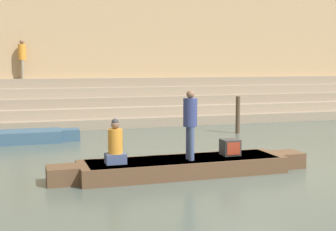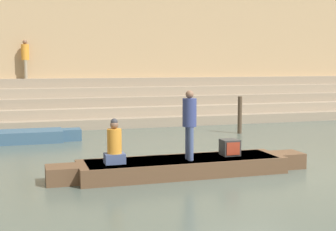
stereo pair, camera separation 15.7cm
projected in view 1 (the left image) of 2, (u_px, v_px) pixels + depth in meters
name	position (u px, v px, depth m)	size (l,w,h in m)	color
ground_plane	(249.00, 169.00, 11.65)	(120.00, 120.00, 0.00)	#47544C
ghat_steps	(147.00, 106.00, 20.95)	(36.00, 2.83, 1.98)	gray
back_wall	(138.00, 38.00, 22.15)	(34.20, 1.28, 7.71)	tan
rowboat_main	(183.00, 166.00, 11.06)	(6.29, 1.36, 0.38)	brown
person_standing	(190.00, 120.00, 10.82)	(0.33, 0.33, 1.62)	#3D4C75
person_rowing	(115.00, 146.00, 10.45)	(0.46, 0.36, 1.02)	#3D4C75
tv_set	(230.00, 147.00, 11.46)	(0.42, 0.41, 0.39)	#2D2D2D
mooring_post	(238.00, 115.00, 17.61)	(0.16, 0.16, 1.40)	#473828
person_on_steps	(22.00, 56.00, 19.85)	(0.33, 0.33, 1.65)	gray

